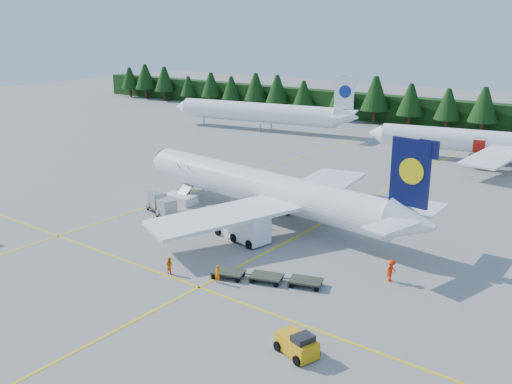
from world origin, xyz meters
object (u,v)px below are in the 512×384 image
Objects in this scene: airstairs at (182,196)px; baggage_tug at (297,344)px; airliner_red at (476,142)px; airliner_navy at (255,187)px; service_truck at (242,225)px.

baggage_tug is (30.13, -19.85, -0.02)m from airstairs.
airliner_red is at bearing 65.26° from airstairs.
baggage_tug is (19.69, -21.23, -2.73)m from airliner_navy.
airliner_red reaches higher than baggage_tug.
airstairs is at bearing -128.09° from airliner_red.
airliner_red is 50.77m from service_truck.
service_truck is (-8.19, -50.08, -1.69)m from airliner_red.
service_truck is (13.85, -5.38, 0.72)m from airstairs.
service_truck is 21.79m from baggage_tug.
baggage_tug is at bearing -30.31° from service_truck.
airliner_red reaches higher than airstairs.
airliner_red is at bearing 92.05° from service_truck.
baggage_tug is (16.28, -14.47, -0.74)m from service_truck.
airliner_navy is 7.83m from service_truck.
baggage_tug is at bearing -94.71° from airliner_red.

